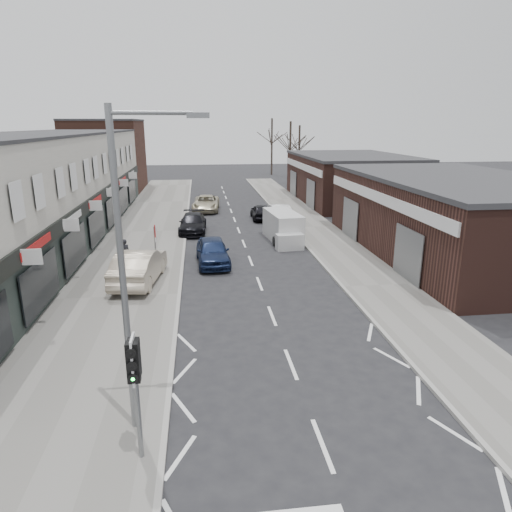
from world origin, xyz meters
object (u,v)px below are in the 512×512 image
object	(u,v)px
street_lamp	(129,260)
traffic_light	(135,370)
sedan_on_pavement	(139,266)
parked_car_right_b	(261,212)
white_van	(283,228)
parked_car_left_a	(213,251)
warning_sign	(155,235)
parked_car_left_b	(193,223)
parked_car_right_a	(278,213)
pedestrian	(125,253)
parked_car_left_c	(206,203)

from	to	relation	value
street_lamp	traffic_light	bearing A→B (deg)	-84.12
sedan_on_pavement	parked_car_right_b	bearing A→B (deg)	-110.53
traffic_light	sedan_on_pavement	xyz separation A→B (m)	(-1.50, 12.67, -1.46)
white_van	traffic_light	bearing A→B (deg)	-115.13
traffic_light	parked_car_left_a	distance (m)	15.92
warning_sign	parked_car_left_b	size ratio (longest dim) A/B	0.58
traffic_light	parked_car_right_b	bearing A→B (deg)	76.68
street_lamp	parked_car_right_a	distance (m)	27.13
pedestrian	parked_car_right_b	world-z (taller)	pedestrian
traffic_light	parked_car_left_c	size ratio (longest dim) A/B	0.62
parked_car_left_c	parked_car_right_a	bearing A→B (deg)	-39.15
parked_car_left_b	parked_car_right_b	world-z (taller)	parked_car_left_b
traffic_light	parked_car_left_b	bearing A→B (deg)	87.55
sedan_on_pavement	parked_car_right_a	distance (m)	17.01
warning_sign	parked_car_right_b	bearing A→B (deg)	62.05
white_van	parked_car_right_a	bearing A→B (deg)	77.27
warning_sign	parked_car_right_b	xyz separation A→B (m)	(7.36, 13.87, -1.56)
pedestrian	sedan_on_pavement	bearing A→B (deg)	95.74
street_lamp	parked_car_right_b	size ratio (longest dim) A/B	2.12
sedan_on_pavement	traffic_light	bearing A→B (deg)	104.29
street_lamp	warning_sign	size ratio (longest dim) A/B	2.96
street_lamp	parked_car_left_c	xyz separation A→B (m)	(2.26, 31.12, -3.93)
parked_car_left_b	parked_car_left_a	bearing A→B (deg)	-79.11
traffic_light	parked_car_right_a	world-z (taller)	traffic_light
street_lamp	parked_car_left_c	world-z (taller)	street_lamp
pedestrian	parked_car_left_c	size ratio (longest dim) A/B	0.31
street_lamp	white_van	xyz separation A→B (m)	(7.26, 19.21, -3.69)
parked_car_left_b	parked_car_right_a	distance (m)	7.55
white_van	parked_car_left_c	size ratio (longest dim) A/B	1.04
street_lamp	parked_car_left_b	bearing A→B (deg)	87.10
traffic_light	parked_car_left_c	bearing A→B (deg)	86.22
sedan_on_pavement	parked_car_right_a	xyz separation A→B (m)	(9.40, 14.17, -0.24)
warning_sign	pedestrian	bearing A→B (deg)	142.65
parked_car_left_b	parked_car_left_c	size ratio (longest dim) A/B	0.94
sedan_on_pavement	parked_car_right_a	bearing A→B (deg)	-116.06
parked_car_left_c	sedan_on_pavement	bearing A→B (deg)	-96.03
white_van	parked_car_left_b	bearing A→B (deg)	145.64
white_van	sedan_on_pavement	distance (m)	11.60
warning_sign	pedestrian	distance (m)	2.67
parked_car_left_b	parked_car_right_b	distance (m)	6.96
warning_sign	parked_car_right_a	world-z (taller)	warning_sign
parked_car_left_b	parked_car_left_c	bearing A→B (deg)	85.08
traffic_light	parked_car_right_a	xyz separation A→B (m)	(7.90, 26.84, -1.70)
parked_car_left_a	parked_car_right_b	size ratio (longest dim) A/B	1.16
street_lamp	parked_car_left_c	size ratio (longest dim) A/B	1.60
street_lamp	white_van	world-z (taller)	street_lamp
parked_car_left_b	parked_car_right_a	bearing A→B (deg)	26.77
traffic_light	white_van	bearing A→B (deg)	70.75
sedan_on_pavement	warning_sign	bearing A→B (deg)	-111.49
warning_sign	traffic_light	bearing A→B (deg)	-86.90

